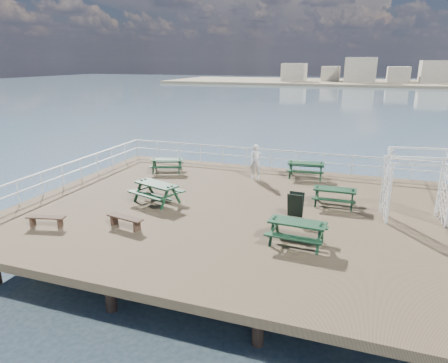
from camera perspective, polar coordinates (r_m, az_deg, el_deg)
ground at (r=16.95m, az=1.52°, el=-4.20°), size 18.00×14.00×0.30m
sea_backdrop at (r=149.45m, az=22.97°, el=13.22°), size 300.00×300.00×9.20m
railing at (r=18.98m, az=3.73°, el=1.36°), size 17.77×13.76×1.10m
picnic_table_a at (r=22.30m, az=-8.15°, el=2.69°), size 2.06×1.84×0.83m
picnic_table_b at (r=21.46m, az=11.61°, el=2.10°), size 2.01×1.67×0.92m
picnic_table_c at (r=17.58m, az=15.52°, el=-1.64°), size 1.77×1.43×0.85m
picnic_table_d at (r=17.57m, az=-9.61°, el=-1.01°), size 2.39×2.14×0.97m
picnic_table_e at (r=13.68m, az=10.40°, el=-6.51°), size 1.96×1.62×0.92m
flat_bench_near at (r=16.30m, az=-24.09°, el=-4.91°), size 1.47×0.67×0.41m
flat_bench_far at (r=15.24m, az=-13.94°, el=-5.29°), size 1.55×0.64×0.43m
trellis_arbor at (r=16.91m, az=25.69°, el=-0.89°), size 2.47×1.58×2.86m
sandwich_board at (r=16.05m, az=10.18°, el=-3.31°), size 0.63×0.48×0.99m
person at (r=20.75m, az=4.59°, el=2.80°), size 0.71×0.51×1.81m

